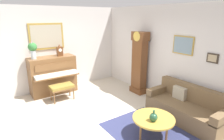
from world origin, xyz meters
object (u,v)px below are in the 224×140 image
piano (53,75)px  green_jug (153,117)px  couch (187,108)px  coffee_table (153,119)px  mantel_clock (60,51)px  flower_vase (33,49)px  grandfather_clock (139,65)px  piano_bench (62,87)px

piano → green_jug: (3.63, 0.86, -0.10)m
piano → couch: 4.16m
coffee_table → green_jug: green_jug is taller
mantel_clock → flower_vase: bearing=-90.0°
piano → couch: piano is taller
piano → flower_vase: flower_vase is taller
grandfather_clock → green_jug: bearing=-35.9°
grandfather_clock → green_jug: grandfather_clock is taller
piano_bench → coffee_table: 2.98m
coffee_table → mantel_clock: 3.74m
piano_bench → piano: bearing=-178.4°
grandfather_clock → couch: 2.07m
piano → piano_bench: size_ratio=2.06×
coffee_table → green_jug: (0.09, -0.10, 0.12)m
piano_bench → flower_vase: size_ratio=1.21×
piano → flower_vase: bearing=-89.8°
piano → piano_bench: piano is taller
piano_bench → mantel_clock: bearing=159.6°
couch → piano: bearing=-148.9°
piano_bench → grandfather_clock: (0.88, 2.32, 0.56)m
grandfather_clock → piano_bench: bearing=-110.8°
couch → green_jug: (0.08, -1.28, 0.21)m
flower_vase → green_jug: (3.63, 1.40, -1.02)m
grandfather_clock → mantel_clock: size_ratio=5.34×
piano_bench → mantel_clock: mantel_clock is taller
piano_bench → green_jug: size_ratio=2.92×
couch → green_jug: couch is taller
coffee_table → piano_bench: bearing=-161.5°
coffee_table → green_jug: 0.18m
piano_bench → green_jug: 3.03m
green_jug → couch: bearing=93.7°
piano → mantel_clock: mantel_clock is taller
piano → mantel_clock: size_ratio=3.79×
couch → mantel_clock: size_ratio=5.00×
piano_bench → coffee_table: size_ratio=0.80×
green_jug → piano_bench: bearing=-163.8°
piano → piano_bench: bearing=1.6°
piano → coffee_table: bearing=15.3°
flower_vase → mantel_clock: bearing=90.0°
coffee_table → piano: bearing=-164.7°
coffee_table → grandfather_clock: bearing=144.9°
piano → green_jug: 3.73m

